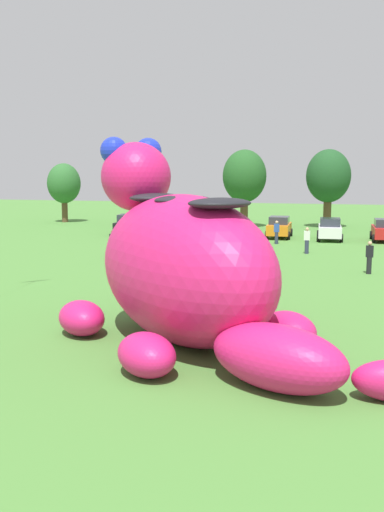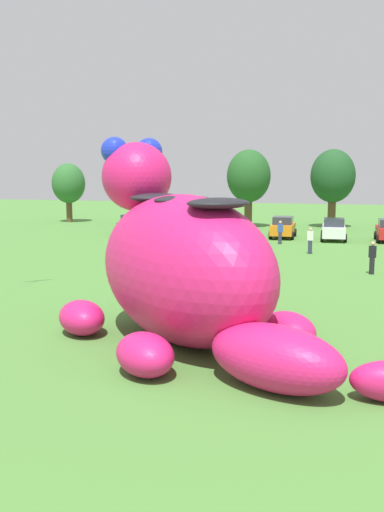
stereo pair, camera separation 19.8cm
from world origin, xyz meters
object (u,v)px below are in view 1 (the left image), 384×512
object	(u,v)px
car_green	(179,224)
spectator_wandering	(369,258)
spectator_by_cars	(277,232)
car_orange	(279,227)
spectator_mid_field	(113,244)
spectator_near_inflatable	(307,241)
car_white	(330,229)
giant_inflatable_creature	(184,266)
car_yellow	(225,226)
car_black	(129,224)

from	to	relation	value
car_green	spectator_wandering	size ratio (longest dim) A/B	2.50
spectator_by_cars	car_orange	bearing A→B (deg)	93.76
car_orange	spectator_mid_field	bearing A→B (deg)	-122.56
spectator_near_inflatable	spectator_mid_field	xyz separation A→B (m)	(-11.45, -4.86, 0.00)
car_white	spectator_near_inflatable	distance (m)	8.11
giant_inflatable_creature	car_yellow	size ratio (longest dim) A/B	2.79
spectator_near_inflatable	spectator_mid_field	distance (m)	12.44
spectator_wandering	car_green	bearing A→B (deg)	132.97
car_green	car_yellow	xyz separation A→B (m)	(4.16, -1.15, 0.00)
giant_inflatable_creature	car_white	size ratio (longest dim) A/B	2.82
car_yellow	spectator_wandering	distance (m)	18.33
car_orange	spectator_wandering	bearing A→B (deg)	-67.57
spectator_by_cars	spectator_wandering	xyz separation A→B (m)	(6.13, -11.40, 0.00)
spectator_near_inflatable	spectator_wandering	xyz separation A→B (m)	(3.63, -6.77, 0.00)
car_green	spectator_by_cars	world-z (taller)	car_green
car_black	car_green	bearing A→B (deg)	18.86
spectator_by_cars	car_white	bearing A→B (deg)	42.40
car_black	car_orange	xyz separation A→B (m)	(12.55, 0.87, 0.00)
car_green	spectator_by_cars	bearing A→B (deg)	-27.66
giant_inflatable_creature	car_orange	size ratio (longest dim) A/B	2.84
giant_inflatable_creature	spectator_mid_field	world-z (taller)	giant_inflatable_creature
giant_inflatable_creature	spectator_near_inflatable	world-z (taller)	giant_inflatable_creature
giant_inflatable_creature	car_orange	world-z (taller)	giant_inflatable_creature
spectator_wandering	spectator_near_inflatable	bearing A→B (deg)	118.21
car_white	car_black	bearing A→B (deg)	-179.43
car_black	car_orange	distance (m)	12.58
car_green	car_orange	bearing A→B (deg)	-3.41
giant_inflatable_creature	car_yellow	world-z (taller)	giant_inflatable_creature
car_yellow	spectator_by_cars	bearing A→B (deg)	-36.75
car_white	car_yellow	bearing A→B (deg)	179.57
giant_inflatable_creature	spectator_by_cars	size ratio (longest dim) A/B	6.87
giant_inflatable_creature	spectator_near_inflatable	size ratio (longest dim) A/B	6.87
spectator_mid_field	spectator_wandering	world-z (taller)	same
car_orange	spectator_near_inflatable	xyz separation A→B (m)	(2.77, -8.73, -0.01)
giant_inflatable_creature	spectator_by_cars	world-z (taller)	giant_inflatable_creature
car_black	spectator_by_cars	size ratio (longest dim) A/B	2.50
car_green	spectator_wandering	world-z (taller)	car_green
spectator_wandering	spectator_mid_field	bearing A→B (deg)	172.79
spectator_near_inflatable	spectator_by_cars	size ratio (longest dim) A/B	1.00
car_black	spectator_mid_field	bearing A→B (deg)	-73.08
giant_inflatable_creature	spectator_by_cars	distance (m)	25.46
car_black	spectator_mid_field	distance (m)	13.29
car_yellow	spectator_by_cars	world-z (taller)	car_yellow
car_orange	car_black	bearing A→B (deg)	-176.03
car_green	spectator_wandering	xyz separation A→B (m)	(14.91, -16.00, -0.01)
car_yellow	car_white	xyz separation A→B (m)	(8.33, -0.06, 0.00)
car_green	car_yellow	bearing A→B (deg)	-15.47
car_green	spectator_near_inflatable	size ratio (longest dim) A/B	2.50
giant_inflatable_creature	car_white	distance (m)	29.06
car_black	spectator_wandering	xyz separation A→B (m)	(18.95, -14.63, -0.01)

